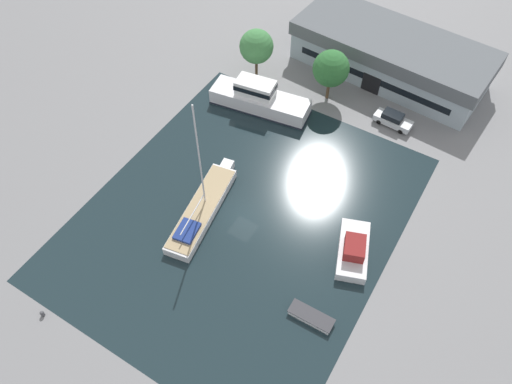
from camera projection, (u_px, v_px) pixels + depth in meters
ground_plane at (242, 216)px, 51.09m from camera, size 440.00×440.00×0.00m
water_canal at (242, 216)px, 51.09m from camera, size 29.61×35.62×0.01m
warehouse_building at (391, 55)px, 63.08m from camera, size 25.42×11.93×5.33m
quay_tree_near_building at (331, 69)px, 58.61m from camera, size 4.37×4.37×6.67m
quay_tree_by_water at (256, 47)px, 61.04m from camera, size 4.22×4.22×6.70m
parked_car at (393, 119)px, 58.53m from camera, size 4.60×1.99×1.69m
sailboat_moored at (202, 209)px, 50.85m from camera, size 4.65×13.02×14.08m
motor_cruiser at (259, 99)px, 59.94m from camera, size 12.51×5.16×3.83m
small_dinghy at (311, 317)px, 44.01m from camera, size 4.13×1.52×0.58m
cabin_boat at (353, 250)px, 47.65m from camera, size 4.83×7.03×2.27m
mooring_bollard at (42, 314)px, 44.16m from camera, size 0.37×0.37×0.64m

